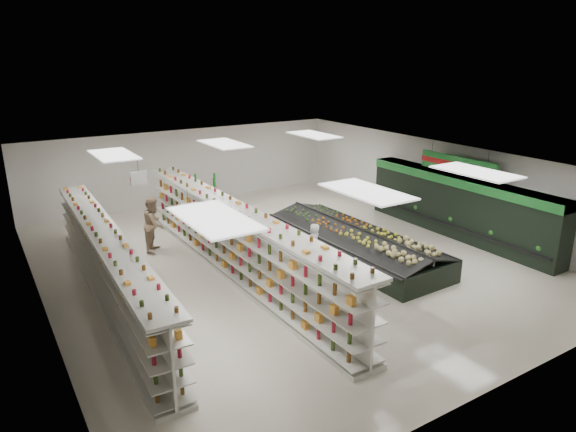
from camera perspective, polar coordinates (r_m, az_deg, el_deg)
floor at (r=16.66m, az=-0.76°, el=-4.75°), size 16.00×16.00×0.00m
ceiling at (r=15.71m, az=-0.80°, el=6.09°), size 14.00×16.00×0.02m
wall_back at (r=23.11m, az=-11.18°, el=5.49°), size 14.00×0.02×3.20m
wall_front at (r=10.63m, az=22.63°, el=-10.42°), size 14.00×0.02×3.20m
wall_left at (r=14.04m, az=-26.08°, el=-4.03°), size 0.02×16.00×3.20m
wall_right at (r=20.50m, az=16.22°, el=3.56°), size 0.02×16.00×3.20m
produce_wall_case at (r=19.31m, az=18.47°, el=1.39°), size 0.93×8.00×2.20m
aisle_sign_near at (r=12.46m, az=-11.02°, el=0.51°), size 0.52×0.06×0.75m
aisle_sign_far at (r=16.14m, az=-16.24°, el=4.06°), size 0.52×0.06×0.75m
hortifruti_banner at (r=18.76m, az=18.32°, el=5.40°), size 0.12×3.20×0.95m
gondola_left at (r=14.54m, az=-19.35°, el=-5.52°), size 1.19×11.06×1.91m
gondola_center at (r=15.26m, az=-5.83°, el=-3.11°), size 1.01×12.13×2.10m
produce_island at (r=16.96m, az=7.31°, el=-2.81°), size 2.63×6.85×1.01m
soda_endcap at (r=22.18m, az=-9.16°, el=2.65°), size 1.30×1.09×1.41m
shopper_main at (r=15.30m, az=2.78°, el=-3.67°), size 0.68×0.59×1.58m
shopper_background at (r=17.60m, az=-14.66°, el=-0.86°), size 0.97×1.06×1.86m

